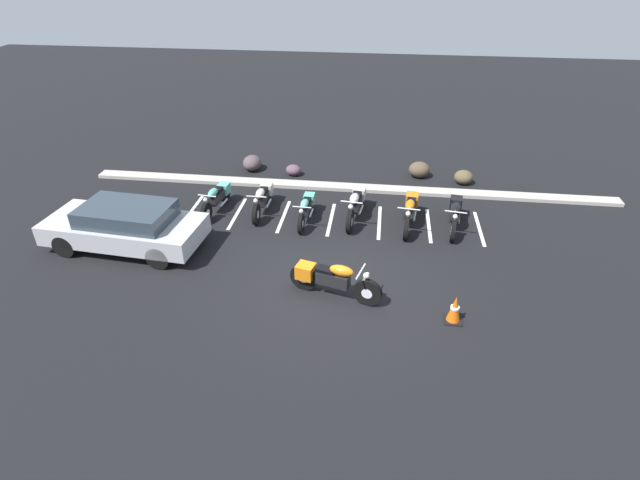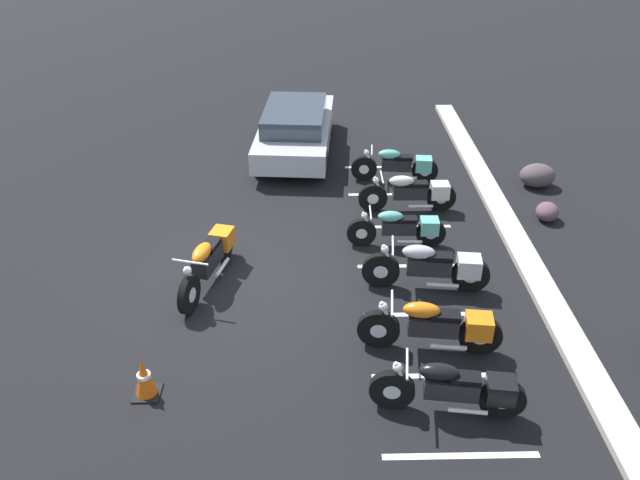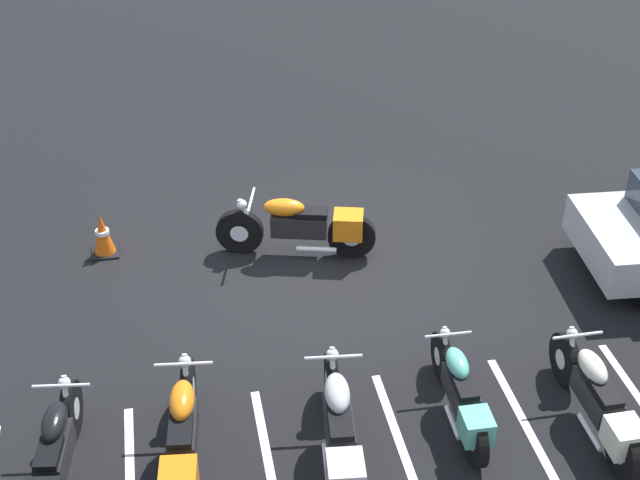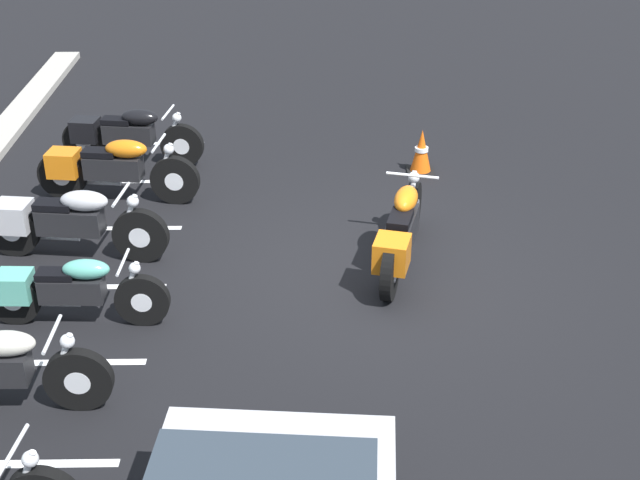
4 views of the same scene
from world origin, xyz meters
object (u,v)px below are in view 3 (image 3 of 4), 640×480
parked_bike_1 (598,401)px  parked_bike_5 (54,460)px  parked_bike_2 (461,394)px  parked_bike_3 (339,431)px  parked_bike_4 (183,439)px  motorcycle_orange_featured (304,226)px  traffic_cone (103,235)px

parked_bike_1 → parked_bike_5: (5.90, -0.26, 0.01)m
parked_bike_2 → parked_bike_3: parked_bike_3 is taller
parked_bike_2 → parked_bike_4: 3.13m
motorcycle_orange_featured → parked_bike_1: motorcycle_orange_featured is taller
parked_bike_1 → parked_bike_3: parked_bike_3 is taller
parked_bike_1 → parked_bike_2: 1.51m
parked_bike_5 → parked_bike_1: bearing=-84.5°
parked_bike_4 → motorcycle_orange_featured: bearing=-20.4°
motorcycle_orange_featured → parked_bike_4: motorcycle_orange_featured is taller
motorcycle_orange_featured → parked_bike_5: motorcycle_orange_featured is taller
parked_bike_2 → parked_bike_3: bearing=105.6°
parked_bike_4 → traffic_cone: parked_bike_4 is taller
parked_bike_5 → traffic_cone: (-0.44, -4.44, -0.14)m
parked_bike_1 → traffic_cone: bearing=49.7°
motorcycle_orange_featured → parked_bike_1: 4.87m
parked_bike_1 → parked_bike_4: bearing=86.8°
parked_bike_4 → traffic_cone: bearing=18.3°
motorcycle_orange_featured → traffic_cone: (2.87, -0.59, -0.17)m
motorcycle_orange_featured → traffic_cone: size_ratio=3.42×
parked_bike_4 → parked_bike_5: (1.32, 0.02, -0.02)m
parked_bike_2 → parked_bike_3: size_ratio=0.87×
parked_bike_1 → parked_bike_2: (1.45, -0.43, -0.04)m
parked_bike_3 → parked_bike_5: bearing=92.8°
parked_bike_5 → parked_bike_3: bearing=-85.7°
parked_bike_2 → parked_bike_4: bearing=94.7°
parked_bike_3 → parked_bike_5: parked_bike_3 is taller
parked_bike_3 → traffic_cone: parked_bike_3 is taller
traffic_cone → motorcycle_orange_featured: bearing=168.4°
motorcycle_orange_featured → parked_bike_4: bearing=77.7°
parked_bike_2 → traffic_cone: parked_bike_2 is taller
parked_bike_5 → traffic_cone: bearing=2.4°
motorcycle_orange_featured → parked_bike_5: (3.31, 3.85, -0.03)m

